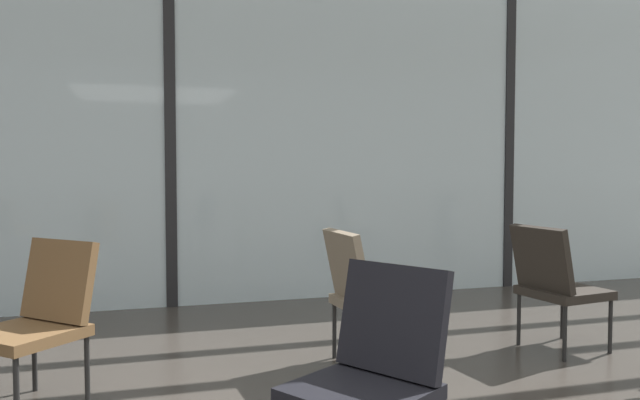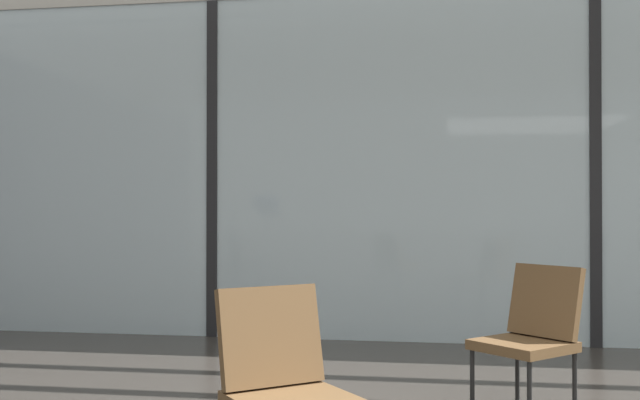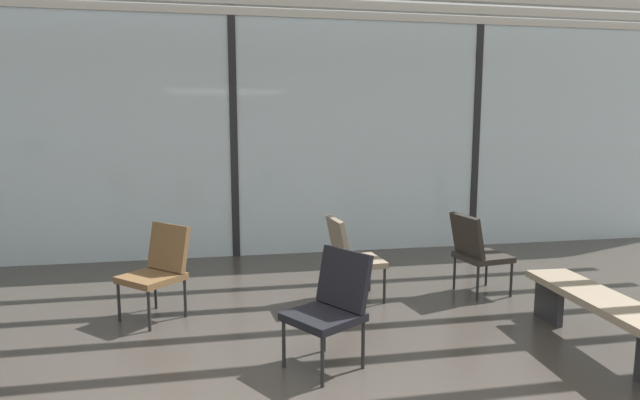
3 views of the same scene
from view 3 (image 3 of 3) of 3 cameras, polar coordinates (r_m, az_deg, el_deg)
name	(u,v)px [view 3 (image 3 of 3)]	position (r m, az deg, el deg)	size (l,w,h in m)	color
glass_curtain_wall	(234,139)	(7.35, -9.16, 6.40)	(14.00, 0.08, 3.21)	silver
window_mullion_1	(234,139)	(7.35, -9.16, 6.40)	(0.10, 0.12, 3.21)	black
window_mullion_2	(475,138)	(8.24, 16.12, 6.37)	(0.10, 0.12, 3.21)	black
parked_airplane	(269,113)	(12.65, -5.46, 9.15)	(12.70, 4.07, 4.07)	#B2BCD6
lounge_chair_1	(476,249)	(5.96, 16.30, -5.02)	(0.59, 0.55, 0.87)	#28231E
lounge_chair_2	(350,253)	(5.55, 3.22, -5.68)	(0.56, 0.52, 0.87)	#7F705B
lounge_chair_4	(159,266)	(5.29, -16.78, -6.73)	(0.71, 0.71, 0.87)	brown
lounge_chair_5	(332,302)	(4.10, 1.28, -10.78)	(0.70, 0.69, 0.87)	black
waiting_bench	(597,307)	(4.90, 27.37, -10.11)	(0.47, 1.70, 0.47)	#7F705B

